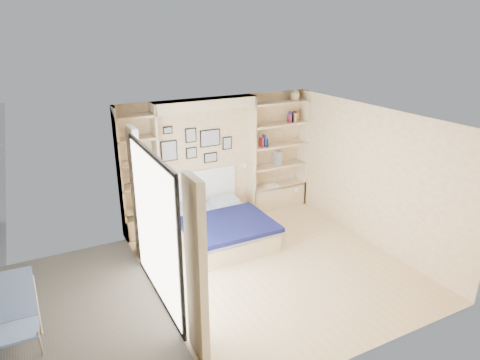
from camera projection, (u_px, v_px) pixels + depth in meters
ground at (274, 265)px, 7.18m from camera, size 4.50×4.50×0.00m
room_shell at (214, 181)px, 7.91m from camera, size 4.50×4.50×4.50m
bed at (220, 227)px, 7.94m from camera, size 1.57×1.97×1.07m
photo_gallery at (196, 145)px, 8.28m from camera, size 1.48×0.02×0.82m
reading_lamps at (208, 171)px, 8.33m from camera, size 1.92×0.12×0.15m
shelf_decor at (268, 134)px, 8.78m from camera, size 3.51×0.23×2.03m
deck at (41, 332)px, 5.62m from camera, size 3.20×4.00×0.05m
deck_chair at (14, 314)px, 5.28m from camera, size 0.57×0.92×0.90m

